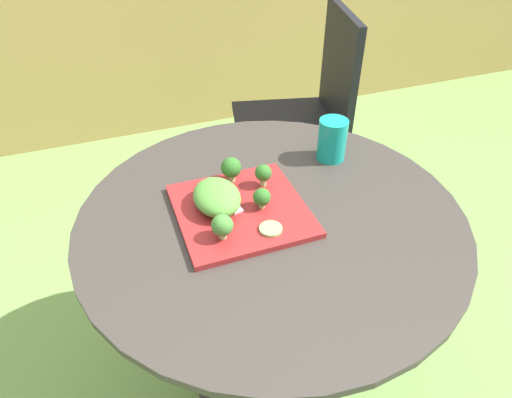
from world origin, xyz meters
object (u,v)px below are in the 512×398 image
object	(u,v)px
salad_plate	(241,210)
fork	(226,198)
drinking_glass	(332,142)
patio_chair	(310,104)

from	to	relation	value
salad_plate	fork	xyz separation A→B (m)	(-0.02, 0.04, 0.01)
salad_plate	fork	distance (m)	0.05
drinking_glass	fork	size ratio (longest dim) A/B	0.72
patio_chair	salad_plate	xyz separation A→B (m)	(-0.57, -0.79, 0.20)
patio_chair	drinking_glass	xyz separation A→B (m)	(-0.27, -0.66, 0.24)
patio_chair	fork	bearing A→B (deg)	-128.05
drinking_glass	salad_plate	bearing A→B (deg)	-155.36
salad_plate	fork	world-z (taller)	fork
patio_chair	fork	size ratio (longest dim) A/B	5.83
patio_chair	drinking_glass	distance (m)	0.75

